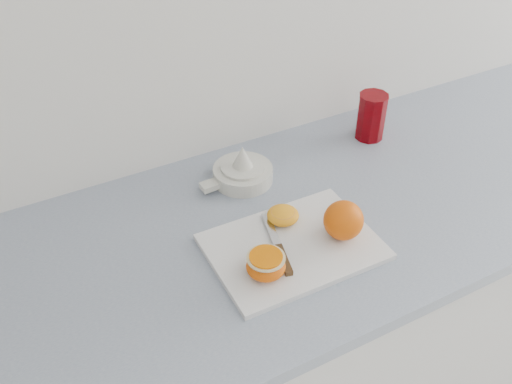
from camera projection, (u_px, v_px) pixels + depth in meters
counter at (319, 330)px, 1.51m from camera, size 2.41×0.64×0.89m
cutting_board at (293, 247)px, 1.12m from camera, size 0.33×0.24×0.01m
whole_orange at (343, 220)px, 1.11m from camera, size 0.08×0.08×0.08m
half_orange at (266, 265)px, 1.04m from camera, size 0.07×0.07×0.05m
squeezed_shell at (283, 215)px, 1.16m from camera, size 0.07×0.07×0.03m
paring_knife at (281, 254)px, 1.09m from camera, size 0.06×0.18×0.01m
citrus_juicer at (242, 171)px, 1.28m from camera, size 0.17×0.14×0.09m
red_tumbler at (371, 118)px, 1.41m from camera, size 0.07×0.07×0.12m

